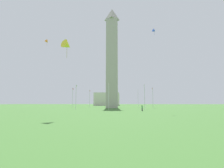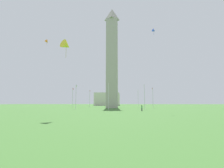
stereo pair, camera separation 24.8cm
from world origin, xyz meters
The scene contains 15 objects.
ground_plane centered at (0.00, 0.00, 0.00)m, with size 260.00×260.00×0.00m, color #3D6B2D.
obelisk_monument centered at (0.00, 0.00, 22.12)m, with size 4.87×4.87×44.25m.
flagpole_n centered at (17.19, 0.00, 4.72)m, with size 1.12×0.14×8.65m.
flagpole_ne centered at (12.17, 12.11, 4.72)m, with size 1.12×0.14×8.65m.
flagpole_e centered at (0.06, 17.13, 4.72)m, with size 1.12×0.14×8.65m.
flagpole_se centered at (-12.06, 12.11, 4.72)m, with size 1.12×0.14×8.65m.
flagpole_s centered at (-17.08, 0.00, 4.72)m, with size 1.12×0.14×8.65m.
flagpole_sw centered at (-12.06, -12.11, 4.72)m, with size 1.12×0.14×8.65m.
flagpole_w centered at (0.06, -17.13, 4.72)m, with size 1.12×0.14×8.65m.
flagpole_nw centered at (12.17, -12.11, 4.72)m, with size 1.12×0.14×8.65m.
person_green_shirt centered at (-23.45, -9.85, 0.84)m, with size 0.32×0.32×1.70m.
kite_blue_delta centered at (-27.00, -13.04, 21.47)m, with size 1.15×1.21×1.64m.
kite_orange_delta centered at (-16.13, 21.72, 23.44)m, with size 1.57×1.34×2.19m.
kite_yellow_delta centered at (-43.90, 4.69, 11.81)m, with size 2.23×2.16×2.99m.
distant_building centered at (53.90, 6.85, 4.57)m, with size 20.94×17.63×9.14m.
Camera 2 is at (-69.65, -4.66, 2.45)m, focal length 26.29 mm.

